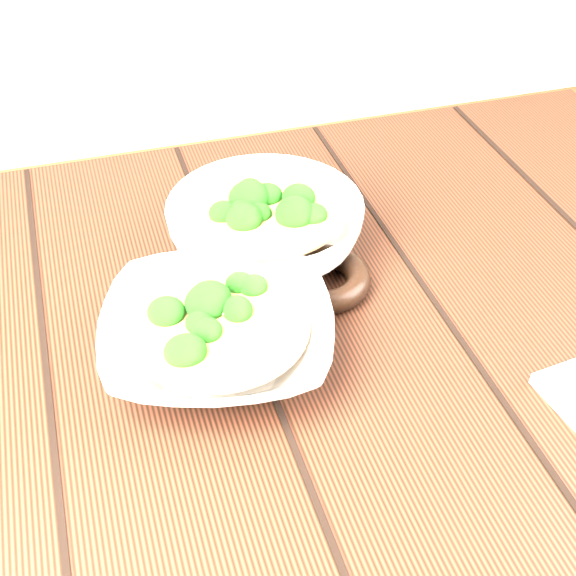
{
  "coord_description": "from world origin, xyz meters",
  "views": [
    {
      "loc": [
        -0.16,
        -0.58,
        1.3
      ],
      "look_at": [
        0.02,
        0.0,
        0.8
      ],
      "focal_mm": 50.0,
      "sensor_mm": 36.0,
      "label": 1
    }
  ],
  "objects_px": {
    "soup_bowl_back": "(265,227)",
    "trivet": "(321,278)",
    "soup_bowl_front": "(218,335)",
    "table": "(271,412)"
  },
  "relations": [
    {
      "from": "soup_bowl_back",
      "to": "trivet",
      "type": "xyz_separation_m",
      "value": [
        0.04,
        -0.08,
        -0.02
      ]
    },
    {
      "from": "soup_bowl_front",
      "to": "trivet",
      "type": "height_order",
      "value": "soup_bowl_front"
    },
    {
      "from": "trivet",
      "to": "soup_bowl_back",
      "type": "bearing_deg",
      "value": 117.87
    },
    {
      "from": "trivet",
      "to": "soup_bowl_front",
      "type": "bearing_deg",
      "value": -150.35
    },
    {
      "from": "soup_bowl_front",
      "to": "soup_bowl_back",
      "type": "xyz_separation_m",
      "value": [
        0.09,
        0.15,
        0.01
      ]
    },
    {
      "from": "soup_bowl_front",
      "to": "trivet",
      "type": "bearing_deg",
      "value": 29.65
    },
    {
      "from": "table",
      "to": "trivet",
      "type": "relative_size",
      "value": 11.21
    },
    {
      "from": "soup_bowl_back",
      "to": "trivet",
      "type": "bearing_deg",
      "value": -62.13
    },
    {
      "from": "table",
      "to": "soup_bowl_back",
      "type": "relative_size",
      "value": 5.25
    },
    {
      "from": "table",
      "to": "soup_bowl_front",
      "type": "height_order",
      "value": "soup_bowl_front"
    }
  ]
}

